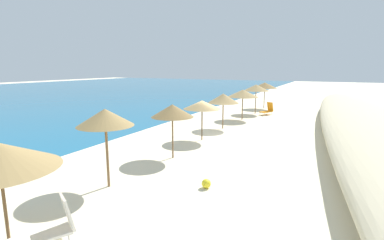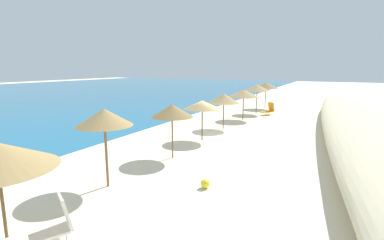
% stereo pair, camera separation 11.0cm
% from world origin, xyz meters
% --- Properties ---
extents(ground_plane, '(160.00, 160.00, 0.00)m').
position_xyz_m(ground_plane, '(0.00, 0.00, 0.00)').
color(ground_plane, beige).
extents(beach_umbrella_2, '(2.05, 2.05, 2.94)m').
position_xyz_m(beach_umbrella_2, '(-8.78, 0.97, 2.62)').
color(beach_umbrella_2, brown).
rests_on(beach_umbrella_2, ground_plane).
extents(beach_umbrella_3, '(2.05, 2.05, 2.65)m').
position_xyz_m(beach_umbrella_3, '(-4.72, 0.59, 2.34)').
color(beach_umbrella_3, brown).
rests_on(beach_umbrella_3, ground_plane).
extents(beach_umbrella_4, '(2.26, 2.26, 2.43)m').
position_xyz_m(beach_umbrella_4, '(-0.90, 0.78, 2.17)').
color(beach_umbrella_4, brown).
rests_on(beach_umbrella_4, ground_plane).
extents(beach_umbrella_5, '(2.22, 2.22, 2.55)m').
position_xyz_m(beach_umbrella_5, '(2.80, 0.82, 2.20)').
color(beach_umbrella_5, brown).
rests_on(beach_umbrella_5, ground_plane).
extents(beach_umbrella_6, '(2.59, 2.59, 2.55)m').
position_xyz_m(beach_umbrella_6, '(6.96, 0.64, 2.23)').
color(beach_umbrella_6, brown).
rests_on(beach_umbrella_6, ground_plane).
extents(beach_umbrella_7, '(2.40, 2.40, 2.78)m').
position_xyz_m(beach_umbrella_7, '(10.68, 0.47, 2.47)').
color(beach_umbrella_7, brown).
rests_on(beach_umbrella_7, ground_plane).
extents(beach_umbrella_8, '(2.58, 2.58, 2.78)m').
position_xyz_m(beach_umbrella_8, '(14.63, 0.55, 2.48)').
color(beach_umbrella_8, brown).
rests_on(beach_umbrella_8, ground_plane).
extents(lounge_chair_0, '(1.59, 1.22, 1.19)m').
position_xyz_m(lounge_chair_0, '(-12.18, -0.27, 0.45)').
color(lounge_chair_0, white).
rests_on(lounge_chair_0, ground_plane).
extents(lounge_chair_2, '(1.51, 1.11, 1.16)m').
position_xyz_m(lounge_chair_2, '(10.50, -0.73, 0.45)').
color(lounge_chair_2, orange).
rests_on(lounge_chair_2, ground_plane).
extents(beach_ball, '(0.35, 0.35, 0.35)m').
position_xyz_m(beach_ball, '(-7.29, -2.35, 0.17)').
color(beach_ball, yellow).
rests_on(beach_ball, ground_plane).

